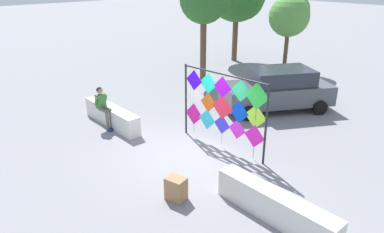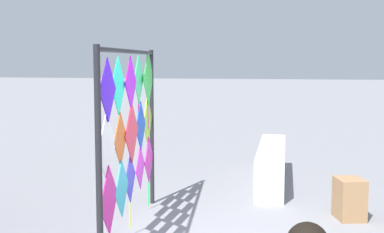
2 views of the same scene
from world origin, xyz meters
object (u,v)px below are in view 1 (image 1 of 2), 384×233
Objects in this scene: kite_display_rack at (223,104)px; seated_vendor at (103,105)px; cardboard_box_large at (176,189)px; tree_far_right at (205,1)px; tree_palm_like at (291,15)px; parked_car at (277,89)px.

seated_vendor is at bearing -151.81° from kite_display_rack.
seated_vendor is at bearing 170.66° from cardboard_box_large.
tree_far_right reaches higher than tree_palm_like.
tree_far_right is (-2.31, 7.30, 3.14)m from seated_vendor.
seated_vendor is 0.37× the size of tree_palm_like.
seated_vendor is 0.29× the size of tree_far_right.
tree_far_right is at bearing 133.00° from cardboard_box_large.
tree_far_right is (-5.34, 0.81, 3.19)m from parked_car.
tree_palm_like reaches higher than parked_car.
tree_palm_like is (-4.44, 9.98, 1.68)m from kite_display_rack.
tree_far_right reaches higher than seated_vendor.
parked_car is (3.03, 6.49, -0.05)m from seated_vendor.
tree_palm_like reaches higher than kite_display_rack.
cardboard_box_large is (1.30, -3.02, -1.22)m from kite_display_rack.
kite_display_rack is 5.44× the size of cardboard_box_large.
cardboard_box_large is 0.12× the size of tree_far_right.
seated_vendor is at bearing -72.45° from tree_far_right.
tree_far_right is (-7.62, 8.17, 3.77)m from cardboard_box_large.
seated_vendor is 5.42m from cardboard_box_large.
cardboard_box_large is (5.31, -0.87, -0.63)m from seated_vendor.
kite_display_rack is at bearing -39.15° from tree_far_right.
tree_palm_like is at bearing 121.43° from parked_car.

